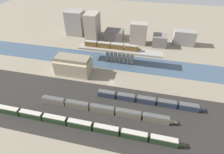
# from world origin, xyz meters

# --- Properties ---
(ground_plane) EXTENTS (400.00, 400.00, 0.00)m
(ground_plane) POSITION_xyz_m (0.00, 0.00, 0.00)
(ground_plane) COLOR gray
(railbed_yard) EXTENTS (280.00, 42.00, 0.01)m
(railbed_yard) POSITION_xyz_m (0.00, -24.00, 0.00)
(railbed_yard) COLOR #282623
(railbed_yard) RESTS_ON ground
(river_water) EXTENTS (320.00, 21.40, 0.01)m
(river_water) POSITION_xyz_m (0.00, 25.39, 0.00)
(river_water) COLOR #3D5166
(river_water) RESTS_ON ground
(bridge) EXTENTS (60.17, 7.95, 10.79)m
(bridge) POSITION_xyz_m (0.00, 25.39, 8.13)
(bridge) COLOR gray
(bridge) RESTS_ON ground
(train_on_bridge) EXTENTS (41.38, 2.74, 4.00)m
(train_on_bridge) POSITION_xyz_m (-5.76, 25.39, 12.76)
(train_on_bridge) COLOR brown
(train_on_bridge) RESTS_ON bridge
(train_yard_near) EXTENTS (107.52, 2.66, 3.98)m
(train_yard_near) POSITION_xyz_m (-12.56, -36.04, 1.96)
(train_yard_near) COLOR #23381E
(train_yard_near) RESTS_ON ground
(train_yard_mid) EXTENTS (72.93, 2.67, 4.01)m
(train_yard_mid) POSITION_xyz_m (1.84, -24.29, 1.97)
(train_yard_mid) COLOR gray
(train_yard_mid) RESTS_ON ground
(train_yard_far) EXTENTS (58.49, 3.09, 3.75)m
(train_yard_far) POSITION_xyz_m (23.72, -12.48, 1.84)
(train_yard_far) COLOR #2D384C
(train_yard_far) RESTS_ON ground
(warehouse_building) EXTENTS (22.97, 12.88, 12.29)m
(warehouse_building) POSITION_xyz_m (-27.64, 5.55, 5.84)
(warehouse_building) COLOR tan
(warehouse_building) RESTS_ON ground
(city_block_far_left) EXTENTS (16.04, 12.47, 22.22)m
(city_block_far_left) POSITION_xyz_m (-50.57, 65.75, 11.11)
(city_block_far_left) COLOR gray
(city_block_far_left) RESTS_ON ground
(city_block_left) EXTENTS (11.16, 15.75, 22.60)m
(city_block_left) POSITION_xyz_m (-32.60, 62.52, 11.30)
(city_block_left) COLOR gray
(city_block_left) RESTS_ON ground
(city_block_center) EXTENTS (16.11, 12.06, 8.50)m
(city_block_center) POSITION_xyz_m (-12.25, 63.29, 4.25)
(city_block_center) COLOR #605B56
(city_block_center) RESTS_ON ground
(city_block_right) EXTENTS (13.84, 8.62, 18.47)m
(city_block_right) POSITION_xyz_m (9.74, 59.06, 9.24)
(city_block_right) COLOR gray
(city_block_right) RESTS_ON ground
(city_block_far_right) EXTENTS (11.72, 12.23, 9.37)m
(city_block_far_right) POSITION_xyz_m (28.20, 59.76, 4.69)
(city_block_far_right) COLOR slate
(city_block_far_right) RESTS_ON ground
(city_block_tall) EXTENTS (17.75, 8.48, 12.53)m
(city_block_tall) POSITION_xyz_m (48.50, 66.08, 6.27)
(city_block_tall) COLOR gray
(city_block_tall) RESTS_ON ground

